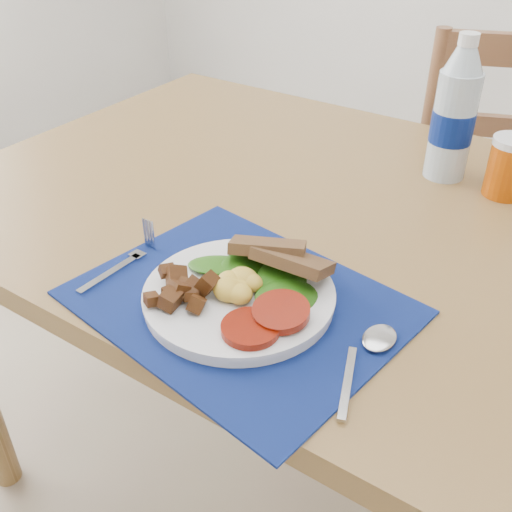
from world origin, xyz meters
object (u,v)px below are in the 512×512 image
Objects in this scene: breakfast_plate at (234,291)px; juice_glass at (508,169)px; water_bottle at (454,117)px; chair_far at (489,162)px.

breakfast_plate is 2.54× the size of juice_glass.
water_bottle is at bearing 62.72° from breakfast_plate.
juice_glass is at bearing 82.78° from chair_far.
chair_far is 0.59m from juice_glass.
juice_glass is (0.11, -0.01, -0.06)m from water_bottle.
water_bottle reaches higher than juice_glass.
chair_far is 4.51× the size of breakfast_plate.
water_bottle is (0.10, 0.53, 0.09)m from breakfast_plate.
breakfast_plate is at bearing -112.27° from juice_glass.
breakfast_plate is at bearing 64.32° from chair_far.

